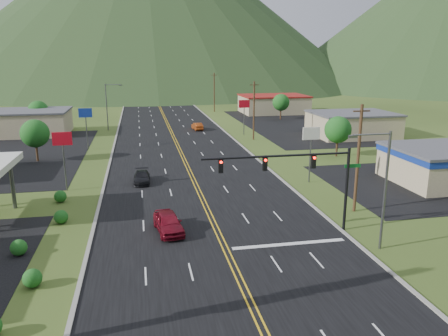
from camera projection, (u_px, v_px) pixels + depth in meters
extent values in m
cylinder|color=black|center=(346.00, 190.00, 35.78)|extent=(0.24, 0.24, 7.00)
cylinder|color=black|center=(277.00, 156.00, 33.90)|extent=(12.00, 0.18, 0.18)
cube|color=#0C591E|center=(353.00, 166.00, 35.36)|extent=(1.40, 0.06, 0.30)
cube|color=black|center=(313.00, 162.00, 34.60)|extent=(0.35, 0.28, 1.05)
sphere|color=#FF0C05|center=(315.00, 158.00, 34.34)|extent=(0.22, 0.22, 0.22)
cube|color=black|center=(265.00, 164.00, 33.86)|extent=(0.35, 0.28, 1.05)
sphere|color=#FF0C05|center=(266.00, 160.00, 33.60)|extent=(0.22, 0.22, 0.22)
cube|color=black|center=(221.00, 166.00, 33.21)|extent=(0.35, 0.28, 1.05)
sphere|color=#FF0C05|center=(221.00, 162.00, 32.95)|extent=(0.22, 0.22, 0.22)
cylinder|color=#59595E|center=(385.00, 192.00, 31.92)|extent=(0.20, 0.20, 9.00)
cylinder|color=#59595E|center=(372.00, 134.00, 30.58)|extent=(2.88, 0.12, 0.12)
cube|color=#59595E|center=(353.00, 137.00, 30.34)|extent=(0.60, 0.25, 0.18)
cylinder|color=#59595E|center=(107.00, 107.00, 84.59)|extent=(0.20, 0.20, 9.00)
cylinder|color=#59595E|center=(113.00, 85.00, 83.79)|extent=(2.88, 0.12, 0.12)
cube|color=#59595E|center=(121.00, 85.00, 84.08)|extent=(0.60, 0.25, 0.18)
cylinder|color=#59595E|center=(12.00, 183.00, 41.19)|extent=(0.36, 0.36, 5.00)
cube|color=tan|center=(17.00, 123.00, 80.31)|extent=(18.00, 11.00, 4.20)
cube|color=#4C4C51|center=(16.00, 111.00, 79.75)|extent=(18.40, 11.40, 0.30)
cube|color=tan|center=(352.00, 125.00, 79.12)|extent=(14.00, 11.00, 4.00)
cube|color=#4C4C51|center=(353.00, 113.00, 78.58)|extent=(14.40, 11.40, 0.30)
cube|color=tan|center=(273.00, 105.00, 111.62)|extent=(16.00, 12.00, 4.20)
cube|color=maroon|center=(274.00, 96.00, 111.06)|extent=(16.40, 12.40, 0.30)
cylinder|color=#59595E|center=(65.00, 168.00, 46.69)|extent=(0.16, 0.16, 5.00)
cube|color=#B70A1A|center=(62.00, 139.00, 45.89)|extent=(2.00, 0.18, 1.40)
cylinder|color=#59595E|center=(87.00, 133.00, 67.60)|extent=(0.16, 0.16, 5.00)
cube|color=navy|center=(85.00, 113.00, 66.81)|extent=(2.00, 0.18, 1.40)
cylinder|color=#59595E|center=(310.00, 161.00, 49.80)|extent=(0.16, 0.16, 5.00)
cube|color=white|center=(311.00, 133.00, 49.01)|extent=(2.00, 0.18, 1.40)
cylinder|color=#59595E|center=(244.00, 121.00, 80.22)|extent=(0.16, 0.16, 5.00)
cube|color=#B70A1A|center=(244.00, 104.00, 79.42)|extent=(2.00, 0.18, 1.40)
cylinder|color=#382314|center=(37.00, 151.00, 60.08)|extent=(0.30, 0.30, 3.00)
sphere|color=#17501A|center=(35.00, 133.00, 59.49)|extent=(3.84, 3.84, 3.84)
cylinder|color=#382314|center=(40.00, 123.00, 84.82)|extent=(0.30, 0.30, 3.00)
sphere|color=#17501A|center=(38.00, 111.00, 84.22)|extent=(3.84, 3.84, 3.84)
cylinder|color=#382314|center=(337.00, 146.00, 63.13)|extent=(0.30, 0.30, 3.00)
sphere|color=#17501A|center=(338.00, 130.00, 62.53)|extent=(3.84, 3.84, 3.84)
cylinder|color=#382314|center=(281.00, 113.00, 99.99)|extent=(0.30, 0.30, 3.00)
sphere|color=#17501A|center=(281.00, 102.00, 99.40)|extent=(3.84, 3.84, 3.84)
cylinder|color=#382314|center=(358.00, 159.00, 39.77)|extent=(0.28, 0.28, 10.00)
cube|color=#382314|center=(362.00, 111.00, 38.67)|extent=(1.60, 0.12, 0.12)
cylinder|color=#382314|center=(254.00, 111.00, 74.94)|extent=(0.28, 0.28, 10.00)
cube|color=#382314|center=(254.00, 85.00, 73.84)|extent=(1.60, 0.12, 0.12)
cylinder|color=#382314|center=(214.00, 92.00, 112.96)|extent=(0.28, 0.28, 10.00)
cube|color=#382314|center=(214.00, 75.00, 111.87)|extent=(1.60, 0.12, 0.12)
cylinder|color=#382314|center=(195.00, 83.00, 150.99)|extent=(0.28, 0.28, 10.00)
cube|color=#382314|center=(194.00, 70.00, 149.89)|extent=(1.60, 0.12, 0.12)
imported|color=maroon|center=(168.00, 223.00, 35.87)|extent=(2.63, 5.09, 1.66)
imported|color=black|center=(142.00, 177.00, 49.98)|extent=(1.90, 4.44, 1.28)
imported|color=#9D3C11|center=(197.00, 126.00, 85.85)|extent=(1.94, 4.42, 1.41)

